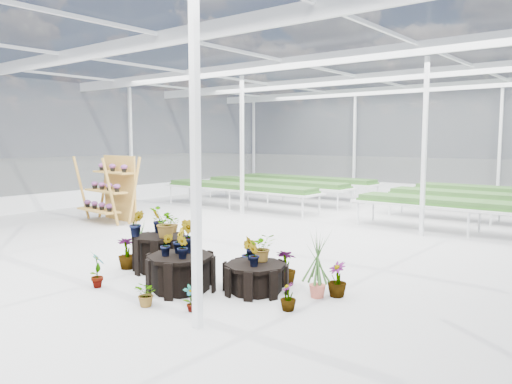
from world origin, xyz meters
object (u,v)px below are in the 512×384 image
Objects in this scene: plinth_tall at (160,253)px; plinth_low at (255,278)px; plinth_mid at (181,273)px; shelf_rack at (107,189)px; bird_table at (122,188)px.

plinth_low is at bearing 2.60° from plinth_tall.
plinth_mid is 0.56× the size of shelf_rack.
shelf_rack is 1.08× the size of bird_table.
shelf_rack is at bearing 161.29° from plinth_low.
plinth_tall is 2.20m from plinth_low.
plinth_tall is 0.96× the size of plinth_low.
shelf_rack is 1.23m from bird_table.
shelf_rack is (-5.56, 2.73, 0.65)m from plinth_tall.
plinth_tall is at bearing -20.12° from shelf_rack.
plinth_low is (1.00, 0.70, -0.06)m from plinth_mid.
plinth_tall is at bearing -177.40° from plinth_low.
bird_table reaches higher than plinth_low.
plinth_mid is 1.08× the size of plinth_low.
shelf_rack is at bearing -50.06° from bird_table.
plinth_low is 9.20m from bird_table.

